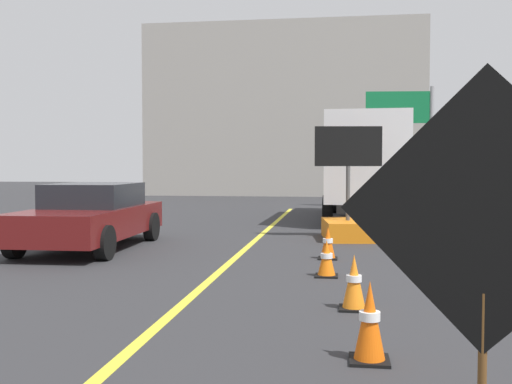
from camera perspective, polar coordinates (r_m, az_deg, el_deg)
lane_center_stripe at (r=6.64m, az=-9.85°, el=-12.90°), size 0.14×36.00×0.01m
roadwork_sign at (r=3.57m, az=21.07°, el=-2.40°), size 1.60×0.39×2.33m
arrow_board_trailer at (r=14.45m, az=8.78°, el=-2.58°), size 1.60×1.92×2.70m
box_truck at (r=19.62m, az=10.44°, el=2.59°), size 2.66×7.50×3.29m
pickup_car at (r=13.16m, az=-15.52°, el=-2.21°), size 2.07×4.50×1.38m
highway_guide_sign at (r=25.37m, az=14.77°, el=6.22°), size 2.78×0.37×5.00m
far_building_block at (r=37.48m, az=2.96°, el=7.49°), size 16.21×7.41×9.97m
traffic_cone_near_sign at (r=5.57m, az=10.83°, el=-12.13°), size 0.36×0.36×0.74m
traffic_cone_mid_lane at (r=7.46m, az=9.37°, el=-8.56°), size 0.36×0.36×0.68m
traffic_cone_far_lane at (r=9.57m, az=6.78°, el=-6.37°), size 0.36×0.36×0.58m
traffic_cone_curbside at (r=11.34m, az=6.89°, el=-4.90°), size 0.36×0.36×0.61m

